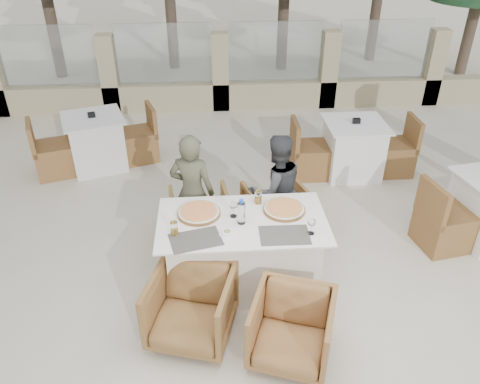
{
  "coord_description": "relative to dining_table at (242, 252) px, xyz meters",
  "views": [
    {
      "loc": [
        -0.25,
        -3.6,
        3.31
      ],
      "look_at": [
        0.04,
        0.29,
        0.9
      ],
      "focal_mm": 35.0,
      "sensor_mm": 36.0,
      "label": 1
    }
  ],
  "objects": [
    {
      "name": "beer_glass_right",
      "position": [
        0.18,
        0.29,
        0.46
      ],
      "size": [
        0.09,
        0.09,
        0.14
      ],
      "primitive_type": "cylinder",
      "rotation": [
        0.0,
        0.0,
        -0.26
      ],
      "color": "#C08F1B",
      "rests_on": "dining_table"
    },
    {
      "name": "diner_right",
      "position": [
        0.42,
        0.73,
        0.26
      ],
      "size": [
        0.74,
        0.64,
        1.29
      ],
      "primitive_type": "imported",
      "rotation": [
        0.0,
        0.0,
        3.42
      ],
      "color": "#3A3C3F",
      "rests_on": "ground"
    },
    {
      "name": "dining_table",
      "position": [
        0.0,
        0.0,
        0.0
      ],
      "size": [
        1.6,
        0.9,
        0.77
      ],
      "primitive_type": null,
      "color": "white",
      "rests_on": "ground"
    },
    {
      "name": "water_bottle",
      "position": [
        -0.01,
        -0.04,
        0.51
      ],
      "size": [
        0.08,
        0.08,
        0.26
      ],
      "primitive_type": "cylinder",
      "rotation": [
        0.0,
        0.0,
        -0.01
      ],
      "color": "#C0E0FD",
      "rests_on": "dining_table"
    },
    {
      "name": "sand_patch",
      "position": [
        -0.04,
        14.01,
        -0.38
      ],
      "size": [
        30.0,
        16.0,
        0.01
      ],
      "primitive_type": "cube",
      "color": "#F2E6C6",
      "rests_on": "ground"
    },
    {
      "name": "pizza_left",
      "position": [
        -0.41,
        0.13,
        0.41
      ],
      "size": [
        0.47,
        0.47,
        0.05
      ],
      "primitive_type": "cylinder",
      "rotation": [
        0.0,
        0.0,
        -0.14
      ],
      "color": "#E34B1F",
      "rests_on": "dining_table"
    },
    {
      "name": "wine_glass_centre",
      "position": [
        -0.08,
        0.07,
        0.48
      ],
      "size": [
        0.1,
        0.1,
        0.18
      ],
      "primitive_type": null,
      "rotation": [
        0.0,
        0.0,
        -0.33
      ],
      "color": "white",
      "rests_on": "dining_table"
    },
    {
      "name": "perimeter_wall_far",
      "position": [
        -0.04,
        4.81,
        0.42
      ],
      "size": [
        10.0,
        0.34,
        1.6
      ],
      "primitive_type": null,
      "color": "tan",
      "rests_on": "ground"
    },
    {
      "name": "diner_left",
      "position": [
        -0.48,
        0.7,
        0.29
      ],
      "size": [
        0.56,
        0.45,
        1.35
      ],
      "primitive_type": "imported",
      "rotation": [
        0.0,
        0.0,
        2.86
      ],
      "color": "#4E4F39",
      "rests_on": "ground"
    },
    {
      "name": "olive_dish",
      "position": [
        -0.15,
        -0.21,
        0.41
      ],
      "size": [
        0.14,
        0.14,
        0.04
      ],
      "primitive_type": null,
      "rotation": [
        0.0,
        0.0,
        -0.33
      ],
      "color": "white",
      "rests_on": "dining_table"
    },
    {
      "name": "beer_glass_left",
      "position": [
        -0.62,
        -0.18,
        0.45
      ],
      "size": [
        0.09,
        0.09,
        0.13
      ],
      "primitive_type": "cylinder",
      "rotation": [
        0.0,
        0.0,
        -0.41
      ],
      "color": "gold",
      "rests_on": "dining_table"
    },
    {
      "name": "placemat_near_right",
      "position": [
        0.36,
        -0.26,
        0.39
      ],
      "size": [
        0.46,
        0.31,
        0.0
      ],
      "primitive_type": "cube",
      "rotation": [
        0.0,
        0.0,
        -0.02
      ],
      "color": "#58534C",
      "rests_on": "dining_table"
    },
    {
      "name": "wine_glass_corner",
      "position": [
        0.6,
        -0.25,
        0.48
      ],
      "size": [
        0.09,
        0.09,
        0.18
      ],
      "primitive_type": null,
      "rotation": [
        0.0,
        0.0,
        -0.22
      ],
      "color": "white",
      "rests_on": "dining_table"
    },
    {
      "name": "ground",
      "position": [
        -0.04,
        0.01,
        -0.39
      ],
      "size": [
        80.0,
        80.0,
        0.0
      ],
      "primitive_type": "plane",
      "color": "beige",
      "rests_on": "ground"
    },
    {
      "name": "placemat_near_left",
      "position": [
        -0.44,
        -0.27,
        0.39
      ],
      "size": [
        0.51,
        0.4,
        0.0
      ],
      "primitive_type": "cube",
      "rotation": [
        0.0,
        0.0,
        0.24
      ],
      "color": "#534E47",
      "rests_on": "dining_table"
    },
    {
      "name": "armchair_near_right",
      "position": [
        0.34,
        -0.93,
        -0.08
      ],
      "size": [
        0.84,
        0.85,
        0.61
      ],
      "primitive_type": "imported",
      "rotation": [
        0.0,
        0.0,
        -0.34
      ],
      "color": "olive",
      "rests_on": "ground"
    },
    {
      "name": "pizza_right",
      "position": [
        0.42,
        0.13,
        0.41
      ],
      "size": [
        0.46,
        0.46,
        0.05
      ],
      "primitive_type": "cylinder",
      "rotation": [
        0.0,
        0.0,
        0.14
      ],
      "color": "#D44D1D",
      "rests_on": "dining_table"
    },
    {
      "name": "bg_table_b",
      "position": [
        1.72,
        2.18,
        0.0
      ],
      "size": [
        1.64,
        0.82,
        0.77
      ],
      "primitive_type": null,
      "rotation": [
        0.0,
        0.0,
        -0.0
      ],
      "color": "white",
      "rests_on": "ground"
    },
    {
      "name": "bg_table_a",
      "position": [
        -1.91,
        2.65,
        0.0
      ],
      "size": [
        1.81,
        1.29,
        0.77
      ],
      "primitive_type": null,
      "rotation": [
        0.0,
        0.0,
        0.32
      ],
      "color": "silver",
      "rests_on": "ground"
    },
    {
      "name": "armchair_near_left",
      "position": [
        -0.49,
        -0.64,
        -0.06
      ],
      "size": [
        0.86,
        0.87,
        0.65
      ],
      "primitive_type": "imported",
      "rotation": [
        0.0,
        0.0,
        -0.28
      ],
      "color": "brown",
      "rests_on": "ground"
    },
    {
      "name": "armchair_far_right",
      "position": [
        0.45,
        0.84,
        -0.08
      ],
      "size": [
        0.81,
        0.83,
        0.61
      ],
      "primitive_type": "imported",
      "rotation": [
        0.0,
        0.0,
        3.44
      ],
      "color": "olive",
      "rests_on": "ground"
    },
    {
      "name": "armchair_far_left",
      "position": [
        -0.41,
        0.76,
        -0.08
      ],
      "size": [
        0.72,
        0.73,
        0.6
      ],
      "primitive_type": "imported",
      "rotation": [
        0.0,
        0.0,
        3.26
      ],
      "color": "olive",
      "rests_on": "ground"
    }
  ]
}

